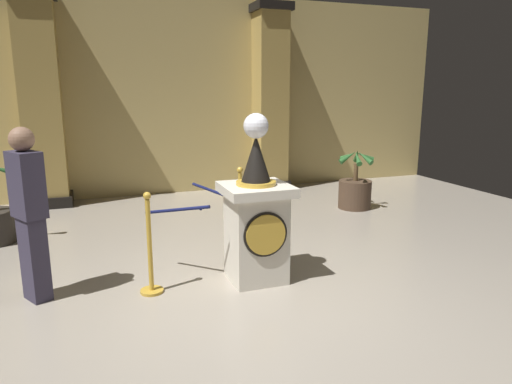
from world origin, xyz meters
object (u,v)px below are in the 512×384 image
object	(u,v)px
stanchion_near	(240,218)
potted_palm_right	(355,190)
bystander_guest	(29,210)
stanchion_far	(150,258)
pedestal_clock	(256,218)

from	to	relation	value
stanchion_near	potted_palm_right	world-z (taller)	potted_palm_right
potted_palm_right	bystander_guest	world-z (taller)	bystander_guest
stanchion_far	potted_palm_right	bearing A→B (deg)	31.48
stanchion_near	bystander_guest	xyz separation A→B (m)	(-2.44, -0.92, 0.55)
stanchion_near	potted_palm_right	xyz separation A→B (m)	(2.53, 1.22, -0.05)
stanchion_near	pedestal_clock	bearing A→B (deg)	-99.41
bystander_guest	stanchion_near	bearing A→B (deg)	20.62
pedestal_clock	potted_palm_right	world-z (taller)	pedestal_clock
stanchion_far	bystander_guest	world-z (taller)	bystander_guest
pedestal_clock	stanchion_far	xyz separation A→B (m)	(-1.15, 0.03, -0.33)
pedestal_clock	bystander_guest	distance (m)	2.27
pedestal_clock	stanchion_near	size ratio (longest dim) A/B	1.71
pedestal_clock	stanchion_near	world-z (taller)	pedestal_clock
stanchion_near	stanchion_far	size ratio (longest dim) A/B	1.00
pedestal_clock	stanchion_near	xyz separation A→B (m)	(0.20, 1.19, -0.33)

